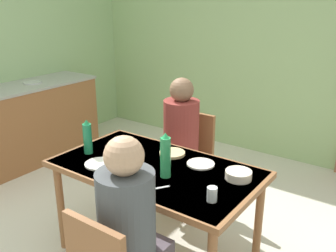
{
  "coord_description": "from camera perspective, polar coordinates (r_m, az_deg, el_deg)",
  "views": [
    {
      "loc": [
        1.83,
        -1.76,
        1.85
      ],
      "look_at": [
        0.39,
        0.23,
        0.99
      ],
      "focal_mm": 40.07,
      "sensor_mm": 36.0,
      "label": 1
    }
  ],
  "objects": [
    {
      "name": "dining_table",
      "position": [
        2.62,
        -1.93,
        -7.63
      ],
      "size": [
        1.43,
        0.8,
        0.74
      ],
      "color": "#905A36",
      "rests_on": "ground_plane"
    },
    {
      "name": "kitchen_counter",
      "position": [
        4.54,
        -22.28,
        -0.11
      ],
      "size": [
        0.61,
        1.99,
        0.91
      ],
      "color": "#935B35",
      "rests_on": "ground_plane"
    },
    {
      "name": "water_bottle_green_near",
      "position": [
        2.81,
        -12.14,
        -1.73
      ],
      "size": [
        0.06,
        0.06,
        0.26
      ],
      "color": "#1E8250",
      "rests_on": "dining_table"
    },
    {
      "name": "person_near_diner",
      "position": [
        1.98,
        -6.05,
        -13.38
      ],
      "size": [
        0.3,
        0.37,
        0.77
      ],
      "color": "#564A54",
      "rests_on": "ground_plane"
    },
    {
      "name": "bread_plate_sliced",
      "position": [
        2.77,
        0.65,
        -4.16
      ],
      "size": [
        0.19,
        0.19,
        0.02
      ],
      "primitive_type": "cylinder",
      "color": "#DBB77A",
      "rests_on": "dining_table"
    },
    {
      "name": "cutlery_fork_near",
      "position": [
        2.94,
        -6.95,
        -2.99
      ],
      "size": [
        0.06,
        0.15,
        0.0
      ],
      "primitive_type": "cube",
      "rotation": [
        0.0,
        0.0,
        1.3
      ],
      "color": "silver",
      "rests_on": "dining_table"
    },
    {
      "name": "serving_bowl_center",
      "position": [
        2.45,
        10.67,
        -7.32
      ],
      "size": [
        0.17,
        0.17,
        0.05
      ],
      "primitive_type": "cylinder",
      "color": "#F2E0C9",
      "rests_on": "dining_table"
    },
    {
      "name": "wall_back",
      "position": [
        4.61,
        12.56,
        13.84
      ],
      "size": [
        4.62,
        0.1,
        2.89
      ],
      "primitive_type": "cube",
      "color": "#9CBE7F",
      "rests_on": "ground_plane"
    },
    {
      "name": "water_bottle_green_far",
      "position": [
        2.39,
        -0.33,
        -4.58
      ],
      "size": [
        0.07,
        0.07,
        0.3
      ],
      "color": "#31A25B",
      "rests_on": "dining_table"
    },
    {
      "name": "chair_far_diner",
      "position": [
        3.36,
        3.13,
        -4.43
      ],
      "size": [
        0.4,
        0.4,
        0.87
      ],
      "rotation": [
        0.0,
        0.0,
        3.14
      ],
      "color": "#905A36",
      "rests_on": "ground_plane"
    },
    {
      "name": "cutlery_fork_far",
      "position": [
        2.76,
        -4.91,
        -4.48
      ],
      "size": [
        0.06,
        0.15,
        0.0
      ],
      "primitive_type": "cube",
      "rotation": [
        0.0,
        0.0,
        4.41
      ],
      "color": "silver",
      "rests_on": "dining_table"
    },
    {
      "name": "cutlery_knife_near",
      "position": [
        2.44,
        -5.38,
        -7.88
      ],
      "size": [
        0.14,
        0.08,
        0.0
      ],
      "primitive_type": "cube",
      "rotation": [
        0.0,
        0.0,
        0.49
      ],
      "color": "silver",
      "rests_on": "dining_table"
    },
    {
      "name": "drinking_glass_by_far_diner",
      "position": [
        2.17,
        6.72,
        -10.28
      ],
      "size": [
        0.06,
        0.06,
        0.09
      ],
      "primitive_type": "cylinder",
      "color": "silver",
      "rests_on": "dining_table"
    },
    {
      "name": "drinking_glass_by_near_diner",
      "position": [
        2.52,
        -7.65,
        -5.86
      ],
      "size": [
        0.06,
        0.06,
        0.1
      ],
      "primitive_type": "cylinder",
      "color": "silver",
      "rests_on": "dining_table"
    },
    {
      "name": "person_far_diner",
      "position": [
        3.15,
        1.88,
        -0.52
      ],
      "size": [
        0.3,
        0.37,
        0.77
      ],
      "rotation": [
        0.0,
        0.0,
        3.14
      ],
      "color": "maroon",
      "rests_on": "ground_plane"
    },
    {
      "name": "ground_plane",
      "position": [
        3.14,
        -8.73,
        -16.99
      ],
      "size": [
        6.36,
        6.36,
        0.0
      ],
      "primitive_type": "plane",
      "color": "beige"
    },
    {
      "name": "cutlery_knife_far",
      "position": [
        2.31,
        -1.58,
        -9.45
      ],
      "size": [
        0.1,
        0.13,
        0.0
      ],
      "primitive_type": "cube",
      "rotation": [
        0.0,
        0.0,
        4.13
      ],
      "color": "silver",
      "rests_on": "dining_table"
    },
    {
      "name": "dinner_plate_near_right",
      "position": [
        2.62,
        5.0,
        -5.76
      ],
      "size": [
        0.19,
        0.19,
        0.01
      ],
      "primitive_type": "cylinder",
      "color": "white",
      "rests_on": "dining_table"
    },
    {
      "name": "dinner_plate_near_left",
      "position": [
        2.65,
        -10.33,
        -5.67
      ],
      "size": [
        0.21,
        0.21,
        0.01
      ],
      "primitive_type": "cylinder",
      "color": "white",
      "rests_on": "dining_table"
    }
  ]
}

